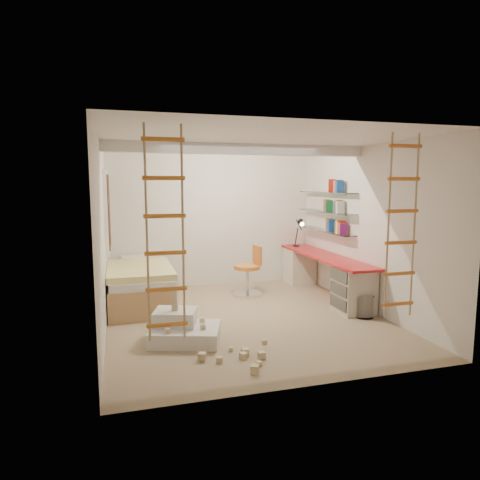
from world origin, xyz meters
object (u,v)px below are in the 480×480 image
object	(u,v)px
bed	(140,285)
play_platform	(183,329)
swivel_chair	(249,277)
desk	(323,274)

from	to	relation	value
bed	play_platform	bearing A→B (deg)	-76.80
swivel_chair	play_platform	distance (m)	2.40
bed	swivel_chair	distance (m)	1.91
desk	bed	world-z (taller)	desk
desk	swivel_chair	bearing A→B (deg)	163.59
swivel_chair	desk	bearing A→B (deg)	-16.41
bed	play_platform	distance (m)	1.93
desk	swivel_chair	world-z (taller)	swivel_chair
play_platform	desk	bearing A→B (deg)	28.68
desk	swivel_chair	distance (m)	1.34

